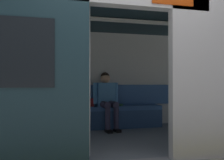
# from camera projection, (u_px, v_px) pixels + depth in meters

# --- Properties ---
(train_car) EXTENTS (6.40, 2.69, 2.24)m
(train_car) POSITION_uv_depth(u_px,v_px,m) (105.00, 53.00, 4.04)
(train_car) COLOR silver
(train_car) RESTS_ON ground_plane
(bench_seat) EXTENTS (2.76, 0.44, 0.48)m
(bench_seat) POSITION_uv_depth(u_px,v_px,m) (99.00, 112.00, 5.01)
(bench_seat) COLOR #38609E
(bench_seat) RESTS_ON ground_plane
(person_seated) EXTENTS (0.55, 0.71, 1.21)m
(person_seated) POSITION_uv_depth(u_px,v_px,m) (107.00, 96.00, 5.00)
(person_seated) COLOR #4C8CC6
(person_seated) RESTS_ON ground_plane
(handbag) EXTENTS (0.26, 0.15, 0.17)m
(handbag) POSITION_uv_depth(u_px,v_px,m) (87.00, 102.00, 4.99)
(handbag) COLOR maroon
(handbag) RESTS_ON bench_seat
(book) EXTENTS (0.23, 0.26, 0.03)m
(book) POSITION_uv_depth(u_px,v_px,m) (119.00, 105.00, 5.19)
(book) COLOR #33723F
(book) RESTS_ON bench_seat
(grab_pole_door) EXTENTS (0.04, 0.04, 2.10)m
(grab_pole_door) POSITION_uv_depth(u_px,v_px,m) (89.00, 78.00, 3.16)
(grab_pole_door) COLOR silver
(grab_pole_door) RESTS_ON ground_plane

